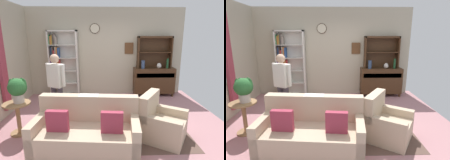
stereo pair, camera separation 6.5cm
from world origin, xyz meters
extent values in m
cube|color=#B27A7F|center=(0.00, 0.00, -0.01)|extent=(5.40, 4.60, 0.02)
cube|color=#BCB299|center=(0.00, 2.13, 1.40)|extent=(5.00, 0.06, 2.80)
cylinder|color=beige|center=(-0.36, 2.08, 2.15)|extent=(0.28, 0.03, 0.28)
torus|color=#382314|center=(-0.36, 2.08, 2.15)|extent=(0.31, 0.02, 0.31)
cube|color=brown|center=(0.73, 2.08, 1.53)|extent=(0.28, 0.03, 0.36)
cube|color=#9E3847|center=(-2.44, 0.39, 1.35)|extent=(0.08, 0.24, 2.30)
cube|color=brown|center=(0.20, -0.30, 0.00)|extent=(2.87, 1.91, 0.01)
cube|color=silver|center=(-1.79, 1.93, 1.05)|extent=(0.04, 0.30, 2.10)
cube|color=silver|center=(-0.93, 1.93, 1.05)|extent=(0.04, 0.30, 2.10)
cube|color=silver|center=(-1.36, 1.93, 2.08)|extent=(0.90, 0.30, 0.04)
cube|color=silver|center=(-1.36, 1.93, 0.02)|extent=(0.90, 0.30, 0.04)
cube|color=silver|center=(-1.36, 2.07, 1.05)|extent=(0.90, 0.01, 2.10)
cube|color=silver|center=(-1.36, 1.93, 0.44)|extent=(0.86, 0.30, 0.02)
cube|color=#CC7233|center=(-1.76, 1.91, 0.20)|extent=(0.02, 0.18, 0.29)
cube|color=#B22D33|center=(-1.72, 1.91, 0.20)|extent=(0.04, 0.20, 0.31)
cube|color=gray|center=(-1.69, 1.91, 0.18)|extent=(0.03, 0.22, 0.26)
cube|color=#3F3833|center=(-1.64, 1.91, 0.17)|extent=(0.03, 0.14, 0.23)
cube|color=gold|center=(-1.61, 1.91, 0.19)|extent=(0.03, 0.14, 0.28)
cube|color=silver|center=(-1.36, 1.93, 0.85)|extent=(0.86, 0.30, 0.02)
cube|color=#284C8C|center=(-1.75, 1.91, 0.61)|extent=(0.03, 0.19, 0.31)
cube|color=gray|center=(-1.72, 1.91, 0.61)|extent=(0.02, 0.20, 0.31)
cube|color=#3F3833|center=(-1.69, 1.91, 0.59)|extent=(0.03, 0.24, 0.27)
cube|color=#3F3833|center=(-1.65, 1.91, 0.58)|extent=(0.04, 0.19, 0.24)
cube|color=#723F7F|center=(-1.60, 1.91, 0.62)|extent=(0.04, 0.17, 0.34)
cube|color=#3F3833|center=(-1.55, 1.91, 0.59)|extent=(0.03, 0.12, 0.28)
cube|color=#337247|center=(-1.50, 1.91, 0.61)|extent=(0.04, 0.22, 0.32)
cube|color=silver|center=(-1.36, 1.93, 1.25)|extent=(0.86, 0.30, 0.02)
cube|color=#723F7F|center=(-1.76, 1.91, 1.02)|extent=(0.03, 0.19, 0.33)
cube|color=#3F3833|center=(-1.71, 1.91, 1.00)|extent=(0.04, 0.15, 0.28)
cube|color=#337247|center=(-1.67, 1.91, 1.01)|extent=(0.04, 0.14, 0.30)
cube|color=#CC7233|center=(-1.62, 1.91, 1.02)|extent=(0.04, 0.23, 0.33)
cube|color=#CC7233|center=(-1.58, 1.91, 0.97)|extent=(0.03, 0.23, 0.22)
cube|color=#CC7233|center=(-1.54, 1.91, 1.02)|extent=(0.04, 0.15, 0.33)
cube|color=#B22D33|center=(-1.49, 1.91, 1.03)|extent=(0.03, 0.11, 0.34)
cube|color=silver|center=(-1.36, 1.93, 1.66)|extent=(0.86, 0.30, 0.02)
cube|color=#3F3833|center=(-1.76, 1.91, 1.43)|extent=(0.03, 0.22, 0.34)
cube|color=#284C8C|center=(-1.72, 1.91, 1.42)|extent=(0.03, 0.12, 0.31)
cube|color=#3F3833|center=(-1.68, 1.91, 1.43)|extent=(0.04, 0.18, 0.34)
cube|color=#B22D33|center=(-1.64, 1.91, 1.38)|extent=(0.03, 0.24, 0.23)
cube|color=gray|center=(-1.59, 1.91, 1.43)|extent=(0.04, 0.18, 0.33)
cube|color=#CC7233|center=(-1.54, 1.91, 1.43)|extent=(0.03, 0.22, 0.33)
cube|color=#284C8C|center=(-1.50, 1.91, 1.42)|extent=(0.03, 0.24, 0.31)
cube|color=#337247|center=(-1.76, 1.91, 1.81)|extent=(0.03, 0.13, 0.30)
cube|color=#CC7233|center=(-1.71, 1.91, 1.79)|extent=(0.04, 0.12, 0.26)
cube|color=gold|center=(-1.67, 1.91, 1.81)|extent=(0.03, 0.14, 0.29)
cube|color=#3F3833|center=(-1.63, 1.91, 1.83)|extent=(0.04, 0.20, 0.33)
cube|color=gray|center=(-1.59, 1.91, 1.82)|extent=(0.03, 0.16, 0.31)
cube|color=gray|center=(-1.55, 1.91, 1.79)|extent=(0.04, 0.19, 0.24)
cube|color=#422816|center=(1.54, 1.86, 0.51)|extent=(1.30, 0.45, 0.82)
cube|color=#422816|center=(0.94, 1.69, 0.05)|extent=(0.06, 0.06, 0.10)
cube|color=#422816|center=(2.14, 1.69, 0.05)|extent=(0.06, 0.06, 0.10)
cube|color=#422816|center=(0.94, 2.04, 0.05)|extent=(0.06, 0.06, 0.10)
cube|color=#422816|center=(2.14, 2.04, 0.05)|extent=(0.06, 0.06, 0.10)
cube|color=#352012|center=(1.54, 1.64, 0.71)|extent=(1.20, 0.01, 0.14)
cube|color=#422816|center=(1.01, 1.94, 1.42)|extent=(0.04, 0.26, 1.00)
cube|color=#422816|center=(2.07, 1.94, 1.42)|extent=(0.04, 0.26, 1.00)
cube|color=#422816|center=(1.54, 1.94, 1.89)|extent=(1.10, 0.26, 0.06)
cube|color=#422816|center=(1.54, 1.94, 1.42)|extent=(1.06, 0.26, 0.02)
cube|color=#422816|center=(1.54, 2.06, 1.42)|extent=(1.10, 0.01, 1.00)
cylinder|color=#33476B|center=(1.15, 1.78, 1.05)|extent=(0.11, 0.11, 0.26)
ellipsoid|color=beige|center=(1.67, 1.79, 1.01)|extent=(0.15, 0.15, 0.17)
cylinder|color=#194223|center=(1.93, 1.77, 1.08)|extent=(0.07, 0.07, 0.31)
cube|color=#C6AD8E|center=(-0.39, -1.04, 0.21)|extent=(1.87, 1.02, 0.42)
cube|color=#C6AD8E|center=(-0.36, -0.72, 0.66)|extent=(1.81, 0.37, 0.48)
cube|color=#C6AD8E|center=(-1.22, -0.96, 0.30)|extent=(0.22, 0.86, 0.60)
cube|color=#C6AD8E|center=(0.43, -1.12, 0.30)|extent=(0.22, 0.86, 0.60)
cube|color=#A33347|center=(-0.85, -1.12, 0.60)|extent=(0.37, 0.13, 0.36)
cube|color=#A33347|center=(0.04, -1.20, 0.60)|extent=(0.37, 0.13, 0.36)
cube|color=white|center=(-0.36, -0.72, 0.90)|extent=(0.38, 0.21, 0.00)
cube|color=#C6AD8E|center=(1.05, -0.75, 0.20)|extent=(1.06, 1.05, 0.40)
cube|color=#C6AD8E|center=(0.80, -0.58, 0.64)|extent=(0.55, 0.73, 0.48)
cube|color=#C6AD8E|center=(0.89, -1.00, 0.28)|extent=(0.73, 0.53, 0.55)
cube|color=#C6AD8E|center=(1.21, -0.49, 0.28)|extent=(0.73, 0.53, 0.55)
cylinder|color=#997047|center=(-1.82, -0.44, 0.65)|extent=(0.52, 0.52, 0.03)
cylinder|color=#997047|center=(-1.82, -0.44, 0.32)|extent=(0.08, 0.08, 0.63)
cylinder|color=#997047|center=(-1.82, -0.44, 0.01)|extent=(0.36, 0.36, 0.03)
cylinder|color=beige|center=(-1.78, -0.41, 0.75)|extent=(0.21, 0.21, 0.17)
sphere|color=#2D6B33|center=(-1.78, -0.41, 0.98)|extent=(0.35, 0.35, 0.35)
ellipsoid|color=#2D6B33|center=(-1.73, -0.29, 1.02)|extent=(0.10, 0.06, 0.25)
ellipsoid|color=#2D6B33|center=(-1.87, -0.33, 1.02)|extent=(0.10, 0.06, 0.25)
ellipsoid|color=#2D6B33|center=(-1.90, -0.39, 1.02)|extent=(0.10, 0.06, 0.25)
ellipsoid|color=#2D6B33|center=(-1.65, -0.38, 1.02)|extent=(0.10, 0.06, 0.25)
cylinder|color=#38333D|center=(-1.25, 0.20, 0.41)|extent=(0.16, 0.16, 0.82)
cylinder|color=#38333D|center=(-1.09, 0.11, 0.41)|extent=(0.16, 0.16, 0.82)
cube|color=silver|center=(-1.17, 0.15, 1.08)|extent=(0.39, 0.34, 0.52)
sphere|color=tan|center=(-1.17, 0.15, 1.46)|extent=(0.27, 0.27, 0.20)
cylinder|color=silver|center=(-1.36, 0.26, 1.11)|extent=(0.11, 0.11, 0.48)
cylinder|color=silver|center=(-0.98, 0.05, 1.11)|extent=(0.11, 0.11, 0.48)
cube|color=#422816|center=(-0.29, -0.07, 0.40)|extent=(0.80, 0.50, 0.03)
cube|color=#422816|center=(-0.66, -0.29, 0.20)|extent=(0.05, 0.05, 0.39)
cube|color=#422816|center=(0.08, -0.29, 0.20)|extent=(0.05, 0.05, 0.39)
cube|color=#422816|center=(-0.66, 0.15, 0.20)|extent=(0.05, 0.05, 0.39)
cube|color=#422816|center=(0.08, 0.15, 0.20)|extent=(0.05, 0.05, 0.39)
cube|color=#3F3833|center=(-0.39, 0.00, 0.43)|extent=(0.15, 0.10, 0.02)
cube|color=#3F3833|center=(-0.41, 0.01, 0.46)|extent=(0.19, 0.14, 0.03)
camera|label=1|loc=(-0.07, -3.89, 1.99)|focal=29.28mm
camera|label=2|loc=(-0.01, -3.90, 1.99)|focal=29.28mm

